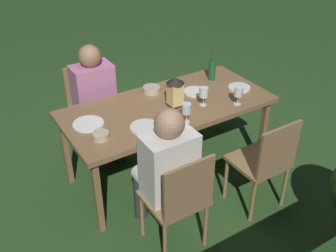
# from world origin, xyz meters

# --- Properties ---
(ground_plane) EXTENTS (16.00, 16.00, 0.00)m
(ground_plane) POSITION_xyz_m (0.00, 0.00, 0.00)
(ground_plane) COLOR #2D5123
(dining_table) EXTENTS (1.85, 0.85, 0.74)m
(dining_table) POSITION_xyz_m (0.00, 0.00, 0.68)
(dining_table) COLOR olive
(dining_table) RESTS_ON ground
(chair_side_left_b) EXTENTS (0.42, 0.40, 0.87)m
(chair_side_left_b) POSITION_xyz_m (0.42, -0.81, 0.49)
(chair_side_left_b) COLOR #937047
(chair_side_left_b) RESTS_ON ground
(person_in_pink) EXTENTS (0.38, 0.47, 1.15)m
(person_in_pink) POSITION_xyz_m (0.42, -0.62, 0.64)
(person_in_pink) COLOR #C675A3
(person_in_pink) RESTS_ON ground
(chair_side_right_b) EXTENTS (0.42, 0.40, 0.87)m
(chair_side_right_b) POSITION_xyz_m (0.42, 0.81, 0.49)
(chair_side_right_b) COLOR #937047
(chair_side_right_b) RESTS_ON ground
(person_in_cream) EXTENTS (0.38, 0.47, 1.15)m
(person_in_cream) POSITION_xyz_m (0.42, 0.62, 0.64)
(person_in_cream) COLOR white
(person_in_cream) RESTS_ON ground
(chair_side_right_a) EXTENTS (0.42, 0.40, 0.87)m
(chair_side_right_a) POSITION_xyz_m (-0.42, 0.81, 0.49)
(chair_side_right_a) COLOR #937047
(chair_side_right_a) RESTS_ON ground
(lantern_centerpiece) EXTENTS (0.15, 0.15, 0.27)m
(lantern_centerpiece) POSITION_xyz_m (-0.04, 0.04, 0.89)
(lantern_centerpiece) COLOR black
(lantern_centerpiece) RESTS_ON dining_table
(green_bottle_on_table) EXTENTS (0.07, 0.07, 0.29)m
(green_bottle_on_table) POSITION_xyz_m (-0.63, -0.20, 0.85)
(green_bottle_on_table) COLOR #195128
(green_bottle_on_table) RESTS_ON dining_table
(wine_glass_a) EXTENTS (0.08, 0.08, 0.17)m
(wine_glass_a) POSITION_xyz_m (0.03, 0.32, 0.86)
(wine_glass_a) COLOR silver
(wine_glass_a) RESTS_ON dining_table
(wine_glass_b) EXTENTS (0.08, 0.08, 0.17)m
(wine_glass_b) POSITION_xyz_m (-0.52, 0.32, 0.86)
(wine_glass_b) COLOR silver
(wine_glass_b) RESTS_ON dining_table
(wine_glass_c) EXTENTS (0.08, 0.08, 0.17)m
(wine_glass_c) POSITION_xyz_m (-0.25, 0.17, 0.86)
(wine_glass_c) COLOR silver
(wine_glass_c) RESTS_ON dining_table
(plate_a) EXTENTS (0.25, 0.25, 0.01)m
(plate_a) POSITION_xyz_m (0.72, -0.06, 0.75)
(plate_a) COLOR white
(plate_a) RESTS_ON dining_table
(plate_b) EXTENTS (0.22, 0.22, 0.01)m
(plate_b) POSITION_xyz_m (-0.33, -0.06, 0.75)
(plate_b) COLOR white
(plate_b) RESTS_ON dining_table
(plate_c) EXTENTS (0.24, 0.24, 0.01)m
(plate_c) POSITION_xyz_m (0.36, 0.22, 0.75)
(plate_c) COLOR silver
(plate_c) RESTS_ON dining_table
(plate_d) EXTENTS (0.21, 0.21, 0.01)m
(plate_d) POSITION_xyz_m (-0.73, 0.09, 0.75)
(plate_d) COLOR white
(plate_d) RESTS_ON dining_table
(bowl_olives) EXTENTS (0.16, 0.16, 0.05)m
(bowl_olives) POSITION_xyz_m (0.00, -0.29, 0.77)
(bowl_olives) COLOR #BCAD8E
(bowl_olives) RESTS_ON dining_table
(bowl_bread) EXTENTS (0.13, 0.13, 0.05)m
(bowl_bread) POSITION_xyz_m (0.71, 0.18, 0.77)
(bowl_bread) COLOR #BCAD8E
(bowl_bread) RESTS_ON dining_table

